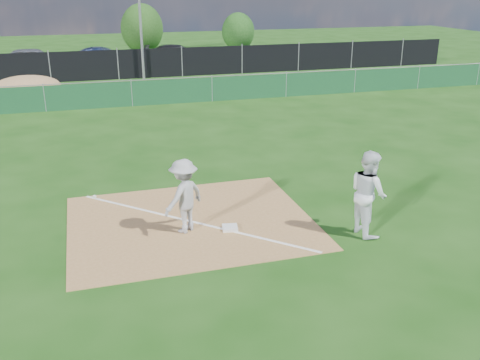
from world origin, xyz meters
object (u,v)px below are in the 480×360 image
object	(u,v)px
car_mid	(103,59)
tree_mid	(142,28)
car_right	(178,54)
light_pole	(140,12)
car_left	(34,59)
play_at_first	(184,196)
tree_right	(238,32)
runner	(368,193)
first_base	(230,228)

from	to	relation	value
car_mid	tree_mid	xyz separation A→B (m)	(3.61, 7.32, 1.36)
car_right	light_pole	bearing A→B (deg)	160.00
car_left	car_mid	bearing A→B (deg)	-94.14
play_at_first	car_right	xyz separation A→B (m)	(4.93, 27.86, -0.23)
car_left	tree_right	world-z (taller)	tree_right
runner	car_left	distance (m)	30.05
first_base	tree_right	world-z (taller)	tree_right
light_pole	first_base	size ratio (longest dim) A/B	21.77
light_pole	car_right	size ratio (longest dim) A/B	1.68
light_pole	tree_right	size ratio (longest dim) A/B	2.43
tree_mid	tree_right	bearing A→B (deg)	-4.05
first_base	car_right	distance (m)	28.37
light_pole	car_left	xyz separation A→B (m)	(-6.67, 5.16, -3.20)
car_left	tree_mid	size ratio (longest dim) A/B	1.14
car_mid	tree_mid	world-z (taller)	tree_mid
light_pole	first_base	world-z (taller)	light_pole
first_base	play_at_first	distance (m)	1.39
light_pole	tree_mid	distance (m)	12.23
runner	tree_mid	size ratio (longest dim) A/B	0.51
car_left	car_right	world-z (taller)	car_left
light_pole	play_at_first	distance (m)	22.46
car_left	car_right	xyz separation A→B (m)	(9.87, 0.52, -0.10)
play_at_first	runner	bearing A→B (deg)	-17.34
runner	car_left	size ratio (longest dim) A/B	0.45
runner	car_right	distance (m)	29.17
runner	car_mid	size ratio (longest dim) A/B	0.47
runner	car_mid	xyz separation A→B (m)	(-4.60, 28.15, -0.29)
first_base	tree_mid	size ratio (longest dim) A/B	0.09
car_right	tree_mid	distance (m)	6.70
car_left	car_mid	xyz separation A→B (m)	(4.50, -0.49, -0.06)
first_base	play_at_first	xyz separation A→B (m)	(-1.06, 0.24, 0.87)
car_mid	car_right	xyz separation A→B (m)	(5.37, 1.01, -0.04)
first_base	tree_mid	distance (m)	34.54
first_base	car_mid	world-z (taller)	car_mid
light_pole	play_at_first	bearing A→B (deg)	-94.47
car_right	car_mid	bearing A→B (deg)	110.05
play_at_first	car_left	xyz separation A→B (m)	(-4.94, 27.34, -0.13)
light_pole	runner	size ratio (longest dim) A/B	3.88
runner	tree_right	size ratio (longest dim) A/B	0.63
light_pole	tree_right	xyz separation A→B (m)	(9.51, 11.42, -2.31)
light_pole	car_left	distance (m)	9.02
play_at_first	runner	world-z (taller)	runner
tree_mid	car_right	bearing A→B (deg)	-74.45
light_pole	car_left	world-z (taller)	light_pole
play_at_first	car_mid	bearing A→B (deg)	90.93
first_base	car_mid	bearing A→B (deg)	93.17
car_mid	tree_right	distance (m)	13.53
play_at_first	car_right	bearing A→B (deg)	79.96
first_base	car_mid	xyz separation A→B (m)	(-1.50, 27.09, 0.68)
light_pole	play_at_first	xyz separation A→B (m)	(-1.73, -22.18, -3.07)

